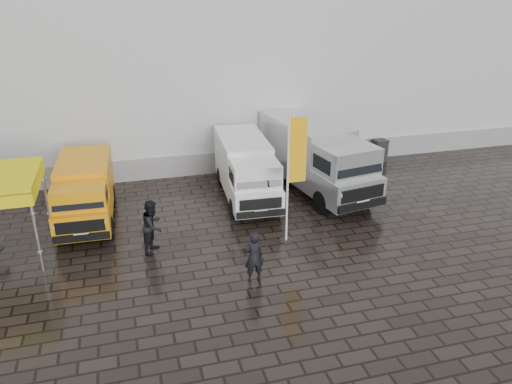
% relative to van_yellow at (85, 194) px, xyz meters
% --- Properties ---
extents(ground, '(120.00, 120.00, 0.00)m').
position_rel_van_yellow_xyz_m(ground, '(6.55, -4.17, -1.12)').
color(ground, black).
rests_on(ground, ground).
extents(exhibition_hall, '(44.00, 16.00, 12.00)m').
position_rel_van_yellow_xyz_m(exhibition_hall, '(8.55, 11.83, 4.88)').
color(exhibition_hall, silver).
rests_on(exhibition_hall, ground).
extents(hall_plinth, '(44.00, 0.15, 1.00)m').
position_rel_van_yellow_xyz_m(hall_plinth, '(8.55, 3.78, -0.62)').
color(hall_plinth, gray).
rests_on(hall_plinth, ground).
extents(van_yellow, '(2.05, 4.93, 2.25)m').
position_rel_van_yellow_xyz_m(van_yellow, '(0.00, 0.00, 0.00)').
color(van_yellow, orange).
rests_on(van_yellow, ground).
extents(van_white, '(2.19, 5.68, 2.42)m').
position_rel_van_yellow_xyz_m(van_white, '(6.34, 0.53, 0.09)').
color(van_white, white).
rests_on(van_white, ground).
extents(van_silver, '(3.30, 6.93, 2.88)m').
position_rel_van_yellow_xyz_m(van_silver, '(9.44, 0.53, 0.32)').
color(van_silver, silver).
rests_on(van_silver, ground).
extents(flagpole, '(0.88, 0.50, 4.61)m').
position_rel_van_yellow_xyz_m(flagpole, '(6.94, -3.51, 1.42)').
color(flagpole, black).
rests_on(flagpole, ground).
extents(wheelie_bin, '(0.68, 0.68, 1.11)m').
position_rel_van_yellow_xyz_m(wheelie_bin, '(13.97, 3.24, -0.57)').
color(wheelie_bin, black).
rests_on(wheelie_bin, ground).
extents(person_front, '(0.63, 0.43, 1.65)m').
position_rel_van_yellow_xyz_m(person_front, '(5.00, -5.63, -0.30)').
color(person_front, black).
rests_on(person_front, ground).
extents(person_tent, '(1.05, 1.12, 1.84)m').
position_rel_van_yellow_xyz_m(person_tent, '(2.24, -2.95, -0.20)').
color(person_tent, black).
rests_on(person_tent, ground).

